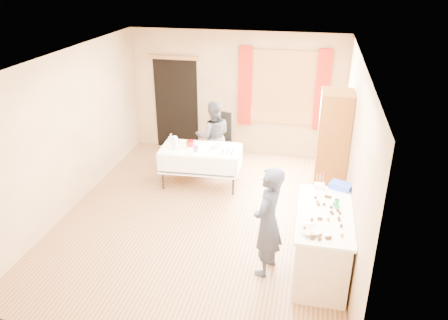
% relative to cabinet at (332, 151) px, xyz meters
% --- Properties ---
extents(floor, '(4.50, 5.50, 0.02)m').
position_rel_cabinet_xyz_m(floor, '(-1.99, -0.82, -1.01)').
color(floor, '#9E7047').
rests_on(floor, ground).
extents(ceiling, '(4.50, 5.50, 0.02)m').
position_rel_cabinet_xyz_m(ceiling, '(-1.99, -0.82, 1.61)').
color(ceiling, white).
rests_on(ceiling, floor).
extents(wall_back, '(4.50, 0.02, 2.60)m').
position_rel_cabinet_xyz_m(wall_back, '(-1.99, 1.94, 0.30)').
color(wall_back, tan).
rests_on(wall_back, floor).
extents(wall_front, '(4.50, 0.02, 2.60)m').
position_rel_cabinet_xyz_m(wall_front, '(-1.99, -3.58, 0.30)').
color(wall_front, tan).
rests_on(wall_front, floor).
extents(wall_left, '(0.02, 5.50, 2.60)m').
position_rel_cabinet_xyz_m(wall_left, '(-4.25, -0.82, 0.30)').
color(wall_left, tan).
rests_on(wall_left, floor).
extents(wall_right, '(0.02, 5.50, 2.60)m').
position_rel_cabinet_xyz_m(wall_right, '(0.27, -0.82, 0.30)').
color(wall_right, tan).
rests_on(wall_right, floor).
extents(window_frame, '(1.32, 0.06, 1.52)m').
position_rel_cabinet_xyz_m(window_frame, '(-0.99, 1.90, 0.50)').
color(window_frame, olive).
rests_on(window_frame, wall_back).
extents(window_pane, '(1.20, 0.02, 1.40)m').
position_rel_cabinet_xyz_m(window_pane, '(-0.99, 1.88, 0.50)').
color(window_pane, white).
rests_on(window_pane, wall_back).
extents(curtain_left, '(0.28, 0.06, 1.65)m').
position_rel_cabinet_xyz_m(curtain_left, '(-1.77, 1.85, 0.50)').
color(curtain_left, '#AA1E11').
rests_on(curtain_left, wall_back).
extents(curtain_right, '(0.28, 0.06, 1.65)m').
position_rel_cabinet_xyz_m(curtain_right, '(-0.21, 1.85, 0.50)').
color(curtain_right, '#AA1E11').
rests_on(curtain_right, wall_back).
extents(doorway, '(0.95, 0.04, 2.00)m').
position_rel_cabinet_xyz_m(doorway, '(-3.29, 1.91, 0.00)').
color(doorway, black).
rests_on(doorway, floor).
extents(door_lintel, '(1.05, 0.06, 0.08)m').
position_rel_cabinet_xyz_m(door_lintel, '(-3.29, 1.88, 1.02)').
color(door_lintel, olive).
rests_on(door_lintel, wall_back).
extents(cabinet, '(0.50, 0.60, 1.99)m').
position_rel_cabinet_xyz_m(cabinet, '(0.00, 0.00, 0.00)').
color(cabinet, brown).
rests_on(cabinet, floor).
extents(counter, '(0.71, 1.49, 0.91)m').
position_rel_cabinet_xyz_m(counter, '(-0.10, -1.88, -0.54)').
color(counter, '#F3DFC8').
rests_on(counter, floor).
extents(party_table, '(1.50, 0.82, 0.75)m').
position_rel_cabinet_xyz_m(party_table, '(-2.31, 0.22, -0.55)').
color(party_table, black).
rests_on(party_table, floor).
extents(chair, '(0.58, 0.58, 1.11)m').
position_rel_cabinet_xyz_m(chair, '(-2.20, 1.13, -0.66)').
color(chair, black).
rests_on(chair, floor).
extents(girl, '(0.76, 0.67, 1.54)m').
position_rel_cabinet_xyz_m(girl, '(-0.81, -2.03, -0.22)').
color(girl, '#272D42').
rests_on(girl, floor).
extents(woman, '(1.01, 0.95, 1.44)m').
position_rel_cabinet_xyz_m(woman, '(-2.23, 0.90, -0.28)').
color(woman, black).
rests_on(woman, floor).
extents(soda_can, '(0.08, 0.08, 0.12)m').
position_rel_cabinet_xyz_m(soda_can, '(0.04, -1.72, -0.03)').
color(soda_can, '#1B9B4E').
rests_on(soda_can, counter).
extents(mixing_bowl, '(0.37, 0.37, 0.06)m').
position_rel_cabinet_xyz_m(mixing_bowl, '(-0.27, -2.38, -0.06)').
color(mixing_bowl, white).
rests_on(mixing_bowl, counter).
extents(foam_block, '(0.15, 0.10, 0.08)m').
position_rel_cabinet_xyz_m(foam_block, '(-0.19, -1.24, -0.05)').
color(foam_block, white).
rests_on(foam_block, counter).
extents(blue_basket, '(0.35, 0.30, 0.08)m').
position_rel_cabinet_xyz_m(blue_basket, '(0.12, -1.16, -0.05)').
color(blue_basket, blue).
rests_on(blue_basket, counter).
extents(pitcher, '(0.14, 0.14, 0.22)m').
position_rel_cabinet_xyz_m(pitcher, '(-2.74, 0.08, -0.14)').
color(pitcher, silver).
rests_on(pitcher, party_table).
extents(cup_red, '(0.25, 0.25, 0.12)m').
position_rel_cabinet_xyz_m(cup_red, '(-2.50, 0.24, -0.19)').
color(cup_red, '#B0170F').
rests_on(cup_red, party_table).
extents(cup_rainbow, '(0.11, 0.11, 0.10)m').
position_rel_cabinet_xyz_m(cup_rainbow, '(-2.35, 0.04, -0.20)').
color(cup_rainbow, red).
rests_on(cup_rainbow, party_table).
extents(small_bowl, '(0.24, 0.24, 0.06)m').
position_rel_cabinet_xyz_m(small_bowl, '(-2.03, 0.32, -0.22)').
color(small_bowl, white).
rests_on(small_bowl, party_table).
extents(pastry_tray, '(0.29, 0.22, 0.02)m').
position_rel_cabinet_xyz_m(pastry_tray, '(-1.78, 0.12, -0.24)').
color(pastry_tray, white).
rests_on(pastry_tray, party_table).
extents(bottle, '(0.12, 0.12, 0.17)m').
position_rel_cabinet_xyz_m(bottle, '(-2.91, 0.38, -0.16)').
color(bottle, white).
rests_on(bottle, party_table).
extents(cake_balls, '(0.48, 1.09, 0.04)m').
position_rel_cabinet_xyz_m(cake_balls, '(-0.09, -2.01, -0.07)').
color(cake_balls, '#3F2314').
rests_on(cake_balls, counter).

